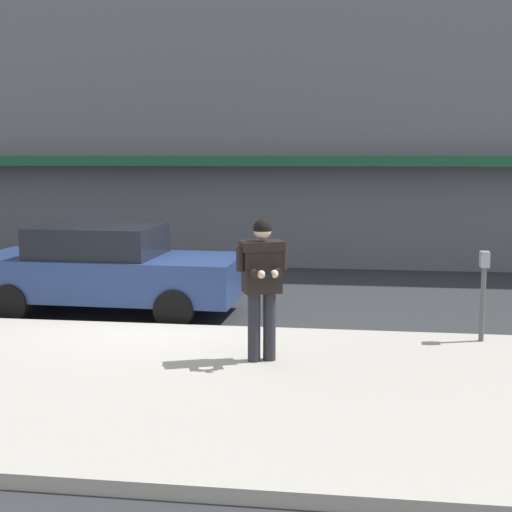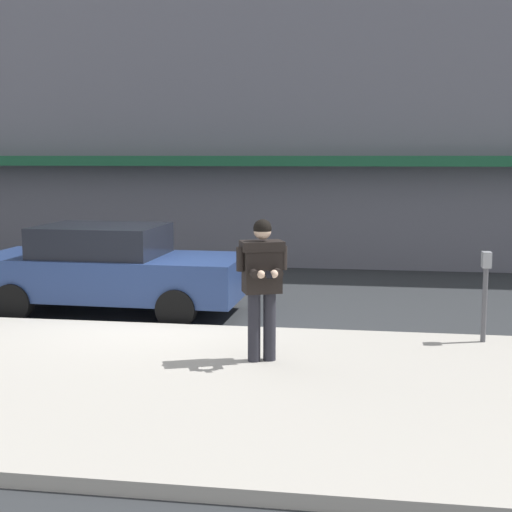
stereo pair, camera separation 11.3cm
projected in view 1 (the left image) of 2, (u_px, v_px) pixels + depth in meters
ground_plane at (153, 329)px, 11.28m from camera, size 80.00×80.00×0.00m
sidewalk at (168, 384)px, 8.34m from camera, size 32.00×5.30×0.14m
curb_paint_line at (216, 330)px, 11.19m from camera, size 28.00×0.12×0.01m
storefront_facade at (276, 40)px, 18.67m from camera, size 28.00×4.70×11.47m
parked_sedan_mid at (107, 269)px, 12.24m from camera, size 4.55×2.04×1.54m
man_texting_on_phone at (262, 274)px, 8.88m from camera, size 0.61×0.65×1.81m
parking_meter at (483, 283)px, 9.88m from camera, size 0.12×0.18×1.27m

